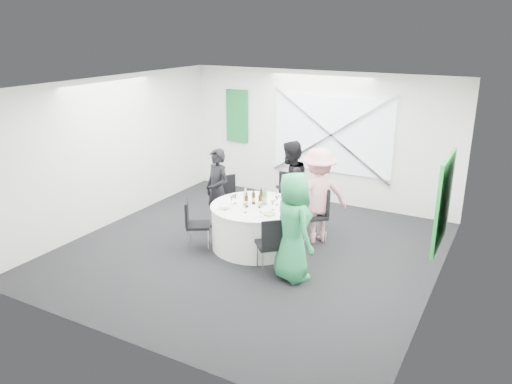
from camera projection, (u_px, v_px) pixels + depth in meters
The scene contains 49 objects.
floor at pixel (250, 250), 8.57m from camera, with size 6.00×6.00×0.00m, color black.
ceiling at pixel (250, 85), 7.68m from camera, with size 6.00×6.00×0.00m, color silver.
wall_back at pixel (319, 138), 10.62m from camera, with size 6.00×6.00×0.00m, color silver.
wall_front at pixel (120, 237), 5.63m from camera, with size 6.00×6.00×0.00m, color silver.
wall_left at pixel (113, 151), 9.49m from camera, with size 6.00×6.00×0.00m, color silver.
wall_right at pixel (443, 202), 6.76m from camera, with size 6.00×6.00×0.00m, color silver.
window_panel at pixel (332, 135), 10.42m from camera, with size 2.60×0.03×1.60m, color silver.
window_brace_a at pixel (331, 135), 10.39m from camera, with size 0.05×0.05×3.16m, color silver.
window_brace_b at pixel (331, 135), 10.39m from camera, with size 0.05×0.05×3.16m, color silver.
green_banner at pixel (237, 116), 11.40m from camera, with size 0.55×0.04×1.20m, color #14662A.
green_sign at pixel (444, 202), 7.35m from camera, with size 0.05×1.20×1.40m, color #188531.
banquet_table at pixel (256, 226), 8.62m from camera, with size 1.56×1.56×0.76m.
chair_back at pixel (286, 196), 9.43m from camera, with size 0.49×0.50×1.03m.
chair_back_left at pixel (228, 197), 9.54m from camera, with size 0.60×0.60×0.95m.
chair_back_right at pixel (317, 210), 8.77m from camera, with size 0.65×0.65×1.01m.
chair_front_right at pixel (272, 241), 7.60m from camera, with size 0.60×0.60×0.93m.
chair_front_left at pixel (193, 221), 8.52m from camera, with size 0.54×0.54×0.86m.
person_man_back_left at pixel (217, 190), 9.25m from camera, with size 0.57×0.37×1.55m, color black.
person_man_back at pixel (290, 185), 9.29m from camera, with size 0.82×0.45×1.68m, color black.
person_woman_pink at pixel (318, 196), 8.71m from camera, with size 1.10×0.51×1.70m, color pink.
person_woman_green at pixel (293, 227), 7.40m from camera, with size 0.82×0.53×1.67m, color #279253.
plate_back at pixel (267, 195), 9.01m from camera, with size 0.26×0.26×0.01m.
plate_back_left at pixel (239, 196), 8.93m from camera, with size 0.28×0.28×0.01m.
plate_back_right at pixel (287, 204), 8.52m from camera, with size 0.29×0.29×0.04m.
plate_front_right at pixel (269, 215), 8.04m from camera, with size 0.29×0.29×0.04m.
plate_front_left at pixel (225, 206), 8.42m from camera, with size 0.26×0.26×0.01m.
napkin at pixel (225, 207), 8.32m from camera, with size 0.17×0.11×0.05m, color white.
beer_bottle_a at pixel (253, 198), 8.53m from camera, with size 0.06×0.06×0.27m.
beer_bottle_b at pixel (261, 197), 8.60m from camera, with size 0.06×0.06×0.26m.
beer_bottle_c at pixel (260, 202), 8.36m from camera, with size 0.06×0.06×0.28m.
beer_bottle_d at pixel (246, 202), 8.38m from camera, with size 0.06×0.06×0.26m.
green_water_bottle at pixel (265, 198), 8.48m from camera, with size 0.08×0.08×0.31m.
clear_water_bottle at pixel (246, 198), 8.50m from camera, with size 0.08×0.08×0.29m.
wine_glass_a at pixel (277, 198), 8.47m from camera, with size 0.07×0.07×0.17m.
wine_glass_b at pixel (245, 205), 8.13m from camera, with size 0.07×0.07×0.17m.
wine_glass_c at pixel (235, 197), 8.54m from camera, with size 0.07×0.07×0.17m.
wine_glass_d at pixel (273, 203), 8.25m from camera, with size 0.07×0.07×0.17m.
wine_glass_e at pixel (261, 205), 8.13m from camera, with size 0.07×0.07×0.17m.
wine_glass_f at pixel (232, 198), 8.47m from camera, with size 0.07×0.07×0.17m.
fork_a at pixel (222, 204), 8.53m from camera, with size 0.01×0.15×0.01m, color silver.
knife_a at pixel (225, 211), 8.24m from camera, with size 0.01×0.15×0.01m, color silver.
fork_b at pixel (259, 217), 7.95m from camera, with size 0.01×0.15×0.01m, color silver.
knife_b at pixel (280, 214), 8.09m from camera, with size 0.01×0.15×0.01m, color silver.
fork_c at pixel (289, 209), 8.32m from camera, with size 0.01×0.15×0.01m, color silver.
knife_c at pixel (287, 202), 8.67m from camera, with size 0.01×0.15×0.01m, color silver.
fork_d at pixel (278, 197), 8.89m from camera, with size 0.01×0.15×0.01m, color silver.
knife_d at pixel (264, 195), 9.02m from camera, with size 0.01×0.15×0.01m, color silver.
fork_e at pixel (247, 195), 9.02m from camera, with size 0.01×0.15×0.01m, color silver.
knife_e at pixel (233, 197), 8.88m from camera, with size 0.01×0.15×0.01m, color silver.
Camera 1 is at (3.83, -6.81, 3.68)m, focal length 35.00 mm.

